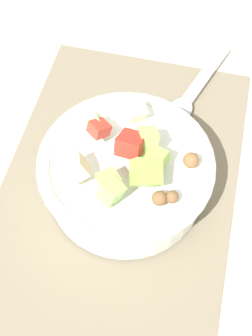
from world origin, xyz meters
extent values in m
plane|color=silver|center=(0.00, 0.00, 0.00)|extent=(2.40, 2.40, 0.00)
cube|color=#756B56|center=(0.00, 0.00, 0.00)|extent=(0.51, 0.32, 0.01)
cylinder|color=white|center=(-0.01, 0.01, 0.04)|extent=(0.21, 0.21, 0.06)
torus|color=white|center=(-0.01, 0.01, 0.07)|extent=(0.22, 0.22, 0.02)
cube|color=red|center=(-0.02, 0.02, 0.10)|extent=(0.04, 0.04, 0.04)
sphere|color=brown|center=(0.03, 0.08, 0.08)|extent=(0.02, 0.02, 0.03)
cube|color=#8CB74C|center=(-0.01, 0.05, 0.09)|extent=(0.03, 0.03, 0.02)
cube|color=#9EC656|center=(0.03, 0.00, 0.09)|extent=(0.03, 0.03, 0.02)
cube|color=beige|center=(-0.08, 0.01, 0.09)|extent=(0.04, 0.04, 0.03)
cube|color=#BC3828|center=(-0.04, -0.03, 0.09)|extent=(0.03, 0.03, 0.02)
sphere|color=brown|center=(-0.02, 0.09, 0.08)|extent=(0.03, 0.03, 0.03)
sphere|color=brown|center=(0.04, 0.06, 0.08)|extent=(0.03, 0.02, 0.03)
cube|color=#A3CC6B|center=(-0.03, 0.03, 0.10)|extent=(0.04, 0.03, 0.04)
cube|color=#8CB74C|center=(0.02, 0.04, 0.10)|extent=(0.05, 0.05, 0.04)
cube|color=#A3CC6B|center=(-0.05, -0.04, 0.09)|extent=(0.03, 0.03, 0.03)
cube|color=#93C160|center=(0.05, 0.01, 0.09)|extent=(0.03, 0.04, 0.04)
cube|color=beige|center=(0.03, -0.04, 0.09)|extent=(0.04, 0.04, 0.04)
ellipsoid|color=#B7B7BC|center=(-0.15, 0.06, 0.01)|extent=(0.06, 0.05, 0.01)
cube|color=#B7B7BC|center=(-0.23, 0.09, 0.01)|extent=(0.14, 0.06, 0.01)
camera|label=1|loc=(0.29, 0.08, 0.57)|focal=50.56mm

